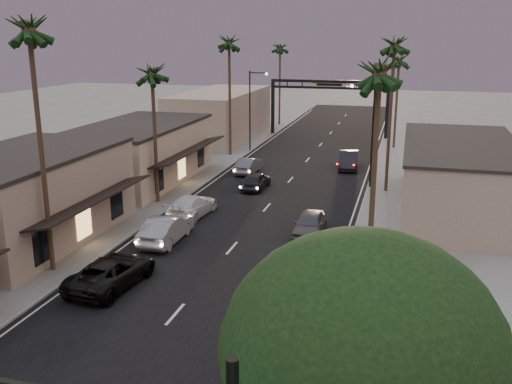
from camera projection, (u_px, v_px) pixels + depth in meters
The scene contains 27 objects.
ground at pixel (276, 197), 46.53m from camera, with size 200.00×200.00×0.00m, color slate.
road at pixel (288, 182), 51.18m from camera, with size 14.00×120.00×0.02m, color black.
sidewalk_left at pixel (214, 160), 60.06m from camera, with size 5.00×92.00×0.12m, color slate.
sidewalk_right at pixel (399, 171), 55.32m from camera, with size 5.00×92.00×0.12m, color slate.
storefront_mid at pixel (26, 199), 36.01m from camera, with size 8.00×14.00×5.50m, color gray.
storefront_far at pixel (140, 154), 50.97m from camera, with size 8.00×16.00×5.00m, color tan.
storefront_dist at pixel (221, 115), 72.26m from camera, with size 8.00×20.00×6.00m, color gray.
building_right at pixel (459, 178), 42.37m from camera, with size 8.00×18.00×5.00m, color gray.
corner_tree at pixel (364, 361), 12.26m from camera, with size 6.20×6.20×8.80m.
arch at pixel (329, 94), 73.00m from camera, with size 15.20×0.40×7.27m.
streetlight_right at pixel (369, 127), 48.04m from camera, with size 2.13×0.30×9.00m.
streetlight_left at pixel (252, 104), 63.61m from camera, with size 2.13×0.30×9.00m.
palm_lb at pixel (28, 22), 28.36m from camera, with size 3.20×3.20×15.20m.
palm_lc at pixel (152, 67), 42.17m from camera, with size 3.20×3.20×12.20m.
palm_ld at pixel (229, 39), 59.35m from camera, with size 3.20×3.20×14.20m.
palm_ra at pixel (380, 65), 26.45m from camera, with size 3.20×3.20×13.20m.
palm_rb at pixel (395, 40), 44.81m from camera, with size 3.20×3.20×14.20m.
palm_rc at pixel (399, 57), 63.96m from camera, with size 3.20×3.20×12.20m.
palm_far at pixel (280, 45), 80.96m from camera, with size 3.20×3.20×13.20m.
oncoming_pickup at pixel (112, 272), 29.80m from camera, with size 2.65×5.75×1.60m, color black.
oncoming_silver at pixel (166, 229), 36.26m from camera, with size 1.83×5.23×1.72m, color gray.
oncoming_white at pixel (192, 206), 41.50m from camera, with size 2.19×5.38×1.56m, color silver.
oncoming_dgrey at pixel (256, 180), 48.86m from camera, with size 1.76×4.38×1.49m, color black.
oncoming_grey_far at pixel (248, 165), 54.53m from camera, with size 1.59×4.57×1.51m, color #545459.
curbside_black at pixel (286, 344), 22.85m from camera, with size 2.24×5.50×1.60m, color black.
curbside_grey at pixel (310, 224), 37.44m from camera, with size 1.86×4.62×1.57m, color #46464B.
curbside_far at pixel (348, 160), 56.31m from camera, with size 1.81×5.18×1.71m, color black.
Camera 1 is at (10.04, -3.64, 12.75)m, focal length 40.00 mm.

